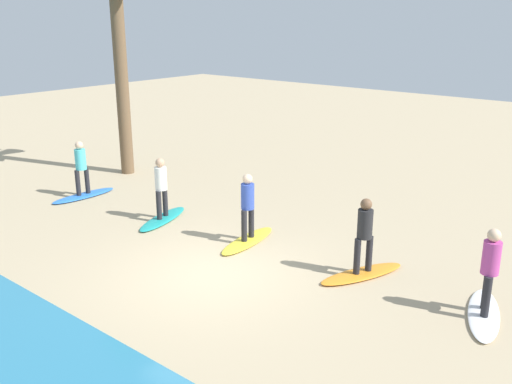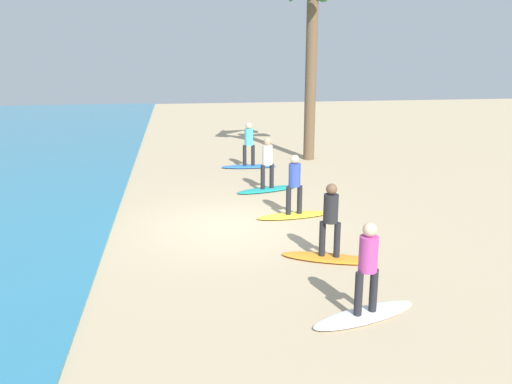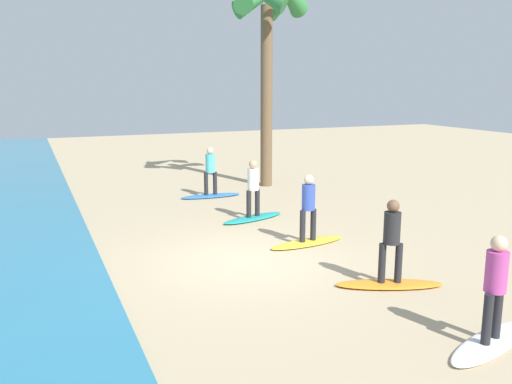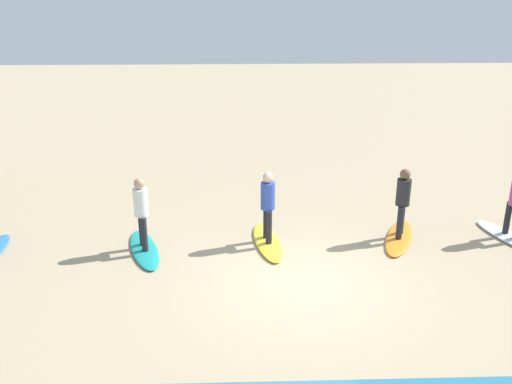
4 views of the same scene
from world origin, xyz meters
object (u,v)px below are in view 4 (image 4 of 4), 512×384
surfboard_white (510,237)px  surfer_yellow (268,202)px  surfboard_teal (144,249)px  surfer_teal (141,208)px  surfer_orange (403,198)px  surfboard_orange (399,237)px  surfboard_yellow (267,242)px

surfboard_white → surfer_yellow: 5.77m
surfboard_teal → surfer_teal: (0.00, 0.00, 0.99)m
surfer_orange → surfboard_teal: 5.96m
surfboard_orange → surfboard_white: bearing=109.9°
surfboard_orange → surfboard_teal: (5.86, 0.42, 0.00)m
surfboard_orange → surfer_orange: surfer_orange is taller
surfboard_white → surfboard_orange: size_ratio=1.00×
surfboard_orange → surfer_yellow: 3.25m
surfer_orange → surfboard_yellow: 3.25m
surfer_orange → surfboard_yellow: surfer_orange is taller
surfboard_yellow → surfer_yellow: 0.99m
surfer_yellow → surfer_teal: (2.77, 0.29, 0.00)m
surfboard_yellow → surfer_yellow: bearing=-0.0°
surfboard_yellow → surfer_teal: bearing=-91.9°
surfboard_white → surfer_yellow: size_ratio=1.28×
surfer_yellow → surfboard_yellow: bearing=0.0°
surfboard_white → surfer_orange: bearing=-110.9°
surfer_teal → surfboard_yellow: bearing=-174.1°
surfboard_white → surfboard_teal: (8.45, 0.34, 0.00)m
surfboard_yellow → surfboard_orange: bearing=84.6°
surfer_orange → surfer_yellow: size_ratio=1.00×
surfer_orange → surfer_yellow: bearing=2.4°
surfer_yellow → surfboard_teal: bearing=5.9°
surfboard_teal → surfboard_yellow: bearing=78.5°
surfer_orange → surfboard_white: bearing=178.2°
surfer_orange → surfboard_yellow: size_ratio=0.78×
surfboard_white → surfer_teal: surfer_teal is taller
surfer_orange → surfboard_teal: surfer_orange is taller
surfboard_orange → surfer_orange: (0.00, 0.00, 0.99)m
surfboard_yellow → surfer_yellow: size_ratio=1.28×
surfer_orange → surfer_teal: (5.86, 0.42, 0.00)m
surfboard_white → surfboard_teal: same height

